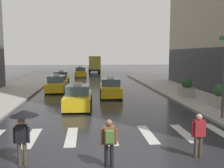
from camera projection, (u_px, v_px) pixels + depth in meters
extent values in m
plane|color=#26262B|center=(118.00, 163.00, 8.79)|extent=(160.00, 160.00, 0.00)
cube|color=silver|center=(32.00, 138.00, 11.40)|extent=(0.50, 2.80, 0.01)
cube|color=silver|center=(72.00, 136.00, 11.58)|extent=(0.50, 2.80, 0.01)
cube|color=silver|center=(110.00, 135.00, 11.76)|extent=(0.50, 2.80, 0.01)
cube|color=silver|center=(148.00, 134.00, 11.94)|extent=(0.50, 2.80, 0.01)
cube|color=silver|center=(184.00, 133.00, 12.12)|extent=(0.50, 2.80, 0.01)
cube|color=silver|center=(219.00, 132.00, 12.30)|extent=(0.50, 2.80, 0.01)
cylinder|color=#47474C|center=(224.00, 76.00, 14.06)|extent=(0.14, 0.14, 4.80)
cube|color=#196638|center=(223.00, 38.00, 13.97)|extent=(0.04, 0.84, 0.24)
cube|color=yellow|center=(78.00, 100.00, 17.82)|extent=(1.94, 4.55, 0.84)
cube|color=#384C5B|center=(78.00, 90.00, 17.64)|extent=(1.67, 2.15, 0.64)
cube|color=silver|center=(78.00, 84.00, 17.59)|extent=(0.61, 0.26, 0.18)
cylinder|color=black|center=(68.00, 100.00, 19.13)|extent=(0.24, 0.67, 0.66)
cylinder|color=black|center=(90.00, 99.00, 19.25)|extent=(0.24, 0.67, 0.66)
cylinder|color=black|center=(64.00, 107.00, 16.46)|extent=(0.24, 0.67, 0.66)
cylinder|color=black|center=(90.00, 107.00, 16.57)|extent=(0.24, 0.67, 0.66)
cube|color=#F2EAB2|center=(72.00, 94.00, 20.02)|extent=(0.20, 0.05, 0.14)
cube|color=#F2EAB2|center=(88.00, 94.00, 20.11)|extent=(0.20, 0.05, 0.14)
cube|color=yellow|center=(111.00, 90.00, 22.62)|extent=(2.02, 4.58, 0.84)
cube|color=#384C5B|center=(111.00, 82.00, 22.43)|extent=(1.70, 2.18, 0.64)
cube|color=silver|center=(111.00, 77.00, 22.38)|extent=(0.61, 0.27, 0.18)
cylinder|color=black|center=(101.00, 90.00, 23.94)|extent=(0.25, 0.67, 0.66)
cylinder|color=black|center=(119.00, 90.00, 24.03)|extent=(0.25, 0.67, 0.66)
cylinder|color=black|center=(101.00, 95.00, 21.26)|extent=(0.25, 0.67, 0.66)
cylinder|color=black|center=(121.00, 95.00, 21.35)|extent=(0.25, 0.67, 0.66)
cube|color=#F2EAB2|center=(103.00, 86.00, 24.83)|extent=(0.20, 0.05, 0.14)
cube|color=#F2EAB2|center=(116.00, 86.00, 24.89)|extent=(0.20, 0.05, 0.14)
cube|color=yellow|center=(57.00, 86.00, 25.54)|extent=(1.89, 4.54, 0.84)
cube|color=#384C5B|center=(57.00, 79.00, 25.36)|extent=(1.64, 2.13, 0.64)
cube|color=silver|center=(56.00, 75.00, 25.31)|extent=(0.60, 0.25, 0.18)
cylinder|color=black|center=(51.00, 86.00, 26.84)|extent=(0.23, 0.66, 0.66)
cylinder|color=black|center=(67.00, 86.00, 26.98)|extent=(0.23, 0.66, 0.66)
cylinder|color=black|center=(46.00, 90.00, 24.17)|extent=(0.23, 0.66, 0.66)
cylinder|color=black|center=(64.00, 90.00, 24.30)|extent=(0.23, 0.66, 0.66)
cube|color=#F2EAB2|center=(54.00, 83.00, 27.73)|extent=(0.20, 0.04, 0.14)
cube|color=#F2EAB2|center=(65.00, 83.00, 27.84)|extent=(0.20, 0.04, 0.14)
cube|color=gold|center=(61.00, 80.00, 31.53)|extent=(1.99, 4.57, 0.84)
cube|color=#384C5B|center=(61.00, 74.00, 31.34)|extent=(1.69, 2.17, 0.64)
cube|color=silver|center=(61.00, 71.00, 31.29)|extent=(0.61, 0.27, 0.18)
cylinder|color=black|center=(55.00, 81.00, 32.76)|extent=(0.25, 0.67, 0.66)
cylinder|color=black|center=(68.00, 80.00, 33.00)|extent=(0.25, 0.67, 0.66)
cylinder|color=black|center=(53.00, 83.00, 30.11)|extent=(0.25, 0.67, 0.66)
cylinder|color=black|center=(68.00, 83.00, 30.35)|extent=(0.25, 0.67, 0.66)
cube|color=#F2EAB2|center=(57.00, 78.00, 33.66)|extent=(0.20, 0.05, 0.14)
cube|color=#F2EAB2|center=(67.00, 78.00, 33.84)|extent=(0.20, 0.05, 0.14)
cube|color=yellow|center=(81.00, 73.00, 41.93)|extent=(1.85, 4.52, 0.84)
cube|color=#384C5B|center=(81.00, 69.00, 41.74)|extent=(1.62, 2.12, 0.64)
cube|color=silver|center=(81.00, 67.00, 41.70)|extent=(0.60, 0.25, 0.18)
cylinder|color=black|center=(76.00, 74.00, 43.20)|extent=(0.23, 0.66, 0.66)
cylinder|color=black|center=(86.00, 74.00, 43.39)|extent=(0.23, 0.66, 0.66)
cylinder|color=black|center=(75.00, 75.00, 40.53)|extent=(0.23, 0.66, 0.66)
cylinder|color=black|center=(86.00, 75.00, 40.72)|extent=(0.23, 0.66, 0.66)
cube|color=#F2EAB2|center=(77.00, 72.00, 44.10)|extent=(0.20, 0.04, 0.14)
cube|color=#F2EAB2|center=(84.00, 72.00, 44.24)|extent=(0.20, 0.04, 0.14)
cube|color=#2D2D2D|center=(94.00, 69.00, 51.43)|extent=(1.87, 6.62, 0.40)
cube|color=silver|center=(94.00, 63.00, 54.54)|extent=(2.12, 1.82, 2.10)
cube|color=#384C5B|center=(94.00, 61.00, 55.40)|extent=(1.89, 0.06, 0.95)
cube|color=gold|center=(95.00, 62.00, 50.37)|extent=(2.25, 4.82, 2.50)
cylinder|color=black|center=(89.00, 69.00, 54.41)|extent=(0.29, 0.90, 0.90)
cylinder|color=black|center=(98.00, 69.00, 54.63)|extent=(0.29, 0.90, 0.90)
cylinder|color=black|center=(90.00, 71.00, 49.93)|extent=(0.29, 0.90, 0.90)
cylinder|color=black|center=(100.00, 71.00, 50.15)|extent=(0.29, 0.90, 0.90)
cylinder|color=#473D33|center=(20.00, 154.00, 8.53)|extent=(0.14, 0.14, 0.82)
cylinder|color=#473D33|center=(25.00, 154.00, 8.55)|extent=(0.14, 0.14, 0.82)
cube|color=black|center=(21.00, 134.00, 8.46)|extent=(0.36, 0.24, 0.60)
sphere|color=#9E7051|center=(21.00, 122.00, 8.40)|extent=(0.22, 0.22, 0.22)
cylinder|color=black|center=(14.00, 135.00, 8.44)|extent=(0.09, 0.09, 0.55)
cylinder|color=black|center=(28.00, 135.00, 8.48)|extent=(0.09, 0.09, 0.55)
cylinder|color=#4C4C4C|center=(25.00, 125.00, 8.43)|extent=(0.02, 0.02, 1.00)
cone|color=black|center=(24.00, 113.00, 8.38)|extent=(0.96, 0.96, 0.20)
cylinder|color=black|center=(106.00, 156.00, 8.40)|extent=(0.14, 0.14, 0.82)
cylinder|color=black|center=(112.00, 155.00, 8.42)|extent=(0.14, 0.14, 0.82)
cube|color=brown|center=(109.00, 135.00, 8.32)|extent=(0.36, 0.24, 0.60)
sphere|color=brown|center=(109.00, 123.00, 8.27)|extent=(0.22, 0.22, 0.22)
cylinder|color=brown|center=(102.00, 137.00, 8.31)|extent=(0.09, 0.09, 0.55)
cylinder|color=brown|center=(116.00, 136.00, 8.35)|extent=(0.09, 0.09, 0.55)
cube|color=#4C7233|center=(110.00, 137.00, 8.10)|extent=(0.28, 0.18, 0.40)
cylinder|color=#473D33|center=(196.00, 147.00, 9.18)|extent=(0.14, 0.14, 0.82)
cylinder|color=#473D33|center=(200.00, 147.00, 9.20)|extent=(0.14, 0.14, 0.82)
cube|color=maroon|center=(199.00, 128.00, 9.11)|extent=(0.36, 0.24, 0.60)
sphere|color=tan|center=(199.00, 117.00, 9.06)|extent=(0.22, 0.22, 0.22)
cylinder|color=maroon|center=(193.00, 130.00, 9.09)|extent=(0.09, 0.09, 0.55)
cylinder|color=maroon|center=(205.00, 129.00, 9.14)|extent=(0.09, 0.09, 0.55)
cube|color=#A8A399|center=(220.00, 101.00, 17.24)|extent=(1.10, 1.10, 0.80)
sphere|color=#285628|center=(220.00, 91.00, 17.15)|extent=(0.90, 0.90, 0.90)
cube|color=#A8A399|center=(186.00, 92.00, 21.53)|extent=(1.10, 1.10, 0.80)
sphere|color=#234C23|center=(187.00, 83.00, 21.44)|extent=(0.90, 0.90, 0.90)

